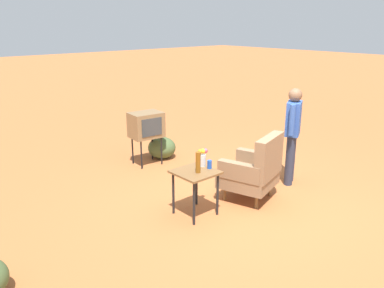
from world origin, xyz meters
name	(u,v)px	position (x,y,z in m)	size (l,w,h in m)	color
ground_plane	(252,201)	(0.00, 0.00, 0.00)	(60.00, 60.00, 0.00)	#AD6033
armchair	(255,170)	(-0.07, -0.03, 0.50)	(0.95, 0.96, 1.06)	brown
side_table	(195,178)	(0.94, -0.26, 0.56)	(0.56, 0.56, 0.66)	black
tv_on_stand	(146,125)	(0.25, -2.44, 0.78)	(0.64, 0.50, 1.03)	black
person_standing	(293,130)	(-1.05, -0.06, 0.94)	(0.51, 0.37, 1.64)	#2D3347
bottle_tall_amber	(198,162)	(0.95, -0.20, 0.81)	(0.07, 0.07, 0.30)	brown
soda_can_blue	(209,164)	(0.72, -0.21, 0.73)	(0.07, 0.07, 0.12)	blue
flower_vase	(203,156)	(0.73, -0.34, 0.81)	(0.15, 0.10, 0.27)	silver
shrub_far	(162,148)	(-0.18, -2.54, 0.22)	(0.56, 0.56, 0.43)	#475B33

